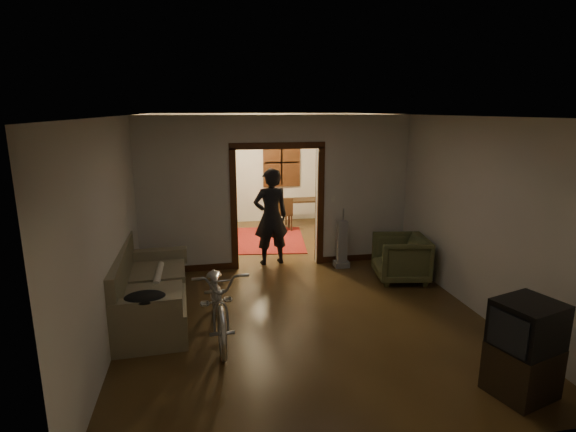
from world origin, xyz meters
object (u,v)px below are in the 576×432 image
object	(u,v)px
sofa	(150,284)
bicycle	(219,298)
desk	(304,213)
armchair	(401,258)
locker	(199,195)
person	(271,217)

from	to	relation	value
sofa	bicycle	bearing A→B (deg)	-38.39
sofa	desk	xyz separation A→B (m)	(3.28, 4.61, -0.16)
armchair	locker	xyz separation A→B (m)	(-3.41, 4.39, 0.41)
sofa	person	world-z (taller)	person
person	locker	bearing A→B (deg)	-75.90
person	desk	size ratio (longest dim) A/B	2.00
sofa	person	bearing A→B (deg)	41.32
armchair	person	xyz separation A→B (m)	(-2.06, 1.28, 0.53)
bicycle	person	world-z (taller)	person
bicycle	armchair	xyz separation A→B (m)	(3.16, 1.35, -0.11)
armchair	locker	distance (m)	5.57
bicycle	sofa	bearing A→B (deg)	141.85
bicycle	desk	xyz separation A→B (m)	(2.34, 5.29, -0.16)
sofa	armchair	world-z (taller)	sofa
person	desk	xyz separation A→B (m)	(1.25, 2.66, -0.58)
armchair	person	bearing A→B (deg)	-112.25
armchair	bicycle	bearing A→B (deg)	-57.39
desk	armchair	bearing A→B (deg)	-75.22
bicycle	person	distance (m)	2.88
locker	desk	distance (m)	2.67
armchair	desk	world-z (taller)	armchair
sofa	locker	distance (m)	5.12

